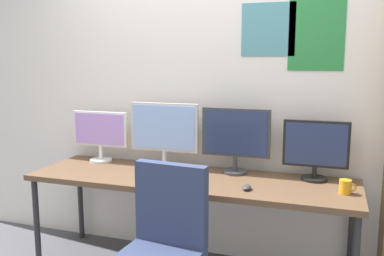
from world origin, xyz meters
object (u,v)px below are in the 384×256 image
(desk, at_px, (190,184))
(computer_mouse, at_px, (247,187))
(monitor_far_left, at_px, (100,133))
(monitor_far_right, at_px, (316,148))
(coffee_mug, at_px, (346,187))
(keyboard_main, at_px, (179,185))
(monitor_center_right, at_px, (236,137))
(monitor_center_left, at_px, (164,131))

(desk, relative_size, computer_mouse, 24.38)
(monitor_far_left, relative_size, monitor_far_right, 1.08)
(coffee_mug, bearing_deg, computer_mouse, -168.88)
(desk, distance_m, keyboard_main, 0.24)
(monitor_center_right, relative_size, coffee_mug, 4.78)
(keyboard_main, bearing_deg, monitor_far_left, 152.53)
(coffee_mug, bearing_deg, monitor_far_left, 172.40)
(monitor_far_right, bearing_deg, computer_mouse, -137.33)
(keyboard_main, relative_size, computer_mouse, 3.75)
(monitor_center_left, height_order, coffee_mug, monitor_center_left)
(monitor_center_right, bearing_deg, keyboard_main, -122.66)
(monitor_center_right, height_order, monitor_far_right, monitor_center_right)
(keyboard_main, height_order, coffee_mug, coffee_mug)
(computer_mouse, bearing_deg, desk, 160.21)
(monitor_center_right, height_order, computer_mouse, monitor_center_right)
(desk, distance_m, monitor_center_left, 0.49)
(monitor_far_left, distance_m, monitor_center_left, 0.57)
(desk, distance_m, coffee_mug, 1.06)
(monitor_center_right, bearing_deg, monitor_far_left, -180.00)
(coffee_mug, bearing_deg, monitor_center_right, 161.71)
(computer_mouse, distance_m, coffee_mug, 0.62)
(monitor_center_left, bearing_deg, monitor_far_right, -0.00)
(monitor_far_right, height_order, computer_mouse, monitor_far_right)
(coffee_mug, bearing_deg, monitor_far_right, 128.37)
(computer_mouse, bearing_deg, monitor_far_right, 42.67)
(monitor_far_right, bearing_deg, monitor_center_right, 180.00)
(desk, bearing_deg, monitor_far_right, 14.01)
(monitor_center_right, bearing_deg, monitor_center_left, 180.00)
(keyboard_main, distance_m, coffee_mug, 1.07)
(coffee_mug, bearing_deg, desk, 177.74)
(monitor_center_right, distance_m, coffee_mug, 0.84)
(monitor_center_left, relative_size, monitor_center_right, 1.09)
(desk, relative_size, monitor_far_left, 4.83)
(monitor_center_left, height_order, computer_mouse, monitor_center_left)
(computer_mouse, bearing_deg, coffee_mug, 11.12)
(keyboard_main, xyz_separation_m, computer_mouse, (0.45, 0.07, 0.01))
(monitor_center_right, bearing_deg, coffee_mug, -18.29)
(monitor_far_left, bearing_deg, coffee_mug, -7.60)
(monitor_center_right, bearing_deg, monitor_far_right, -0.00)
(desk, relative_size, coffee_mug, 22.08)
(desk, relative_size, monitor_center_right, 4.62)
(monitor_far_left, height_order, monitor_center_right, monitor_center_right)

